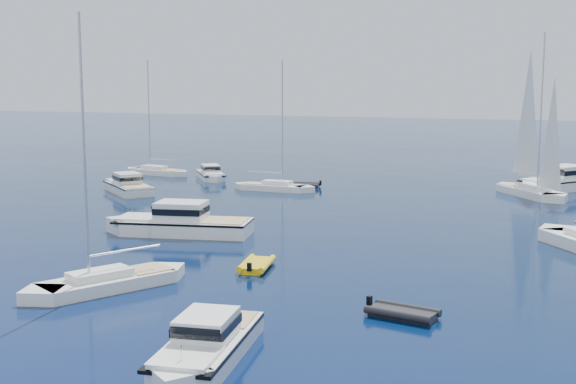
# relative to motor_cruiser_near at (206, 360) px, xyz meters

# --- Properties ---
(motor_cruiser_near) EXTENTS (4.04, 8.83, 2.23)m
(motor_cruiser_near) POSITION_rel_motor_cruiser_near_xyz_m (0.00, 0.00, 0.00)
(motor_cruiser_near) COLOR silver
(motor_cruiser_near) RESTS_ON ground
(motor_cruiser_centre) EXTENTS (11.59, 5.80, 2.92)m
(motor_cruiser_centre) POSITION_rel_motor_cruiser_near_xyz_m (-13.27, 20.36, 0.00)
(motor_cruiser_centre) COLOR silver
(motor_cruiser_centre) RESTS_ON ground
(motor_cruiser_far_l) EXTENTS (8.98, 8.03, 2.43)m
(motor_cruiser_far_l) POSITION_rel_motor_cruiser_near_xyz_m (-28.23, 35.94, 0.00)
(motor_cruiser_far_l) COLOR silver
(motor_cruiser_far_l) RESTS_ON ground
(motor_cruiser_distant) EXTENTS (9.89, 11.36, 3.05)m
(motor_cruiser_distant) POSITION_rel_motor_cruiser_near_xyz_m (10.43, 53.88, 0.00)
(motor_cruiser_distant) COLOR white
(motor_cruiser_distant) RESTS_ON ground
(motor_cruiser_horizon) EXTENTS (6.52, 7.46, 2.00)m
(motor_cruiser_horizon) POSITION_rel_motor_cruiser_near_xyz_m (-25.59, 47.94, 0.00)
(motor_cruiser_horizon) COLOR white
(motor_cruiser_horizon) RESTS_ON ground
(sailboat_fore) EXTENTS (6.63, 9.79, 14.25)m
(sailboat_fore) POSITION_rel_motor_cruiser_near_xyz_m (-9.40, 6.79, 0.00)
(sailboat_fore) COLOR silver
(sailboat_fore) RESTS_ON ground
(sailboat_centre) EXTENTS (8.90, 2.48, 13.02)m
(sailboat_centre) POSITION_rel_motor_cruiser_near_xyz_m (-15.66, 42.44, 0.00)
(sailboat_centre) COLOR white
(sailboat_centre) RESTS_ON ground
(sailboat_sails_r) EXTENTS (8.65, 9.95, 15.45)m
(sailboat_sails_r) POSITION_rel_motor_cruiser_near_xyz_m (7.82, 48.22, 0.00)
(sailboat_sails_r) COLOR white
(sailboat_sails_r) RESTS_ON ground
(sailboat_far_l) EXTENTS (9.43, 3.62, 13.51)m
(sailboat_far_l) POSITION_rel_motor_cruiser_near_xyz_m (-33.33, 49.18, 0.00)
(sailboat_far_l) COLOR silver
(sailboat_far_l) RESTS_ON ground
(tender_yellow) EXTENTS (2.57, 3.74, 0.95)m
(tender_yellow) POSITION_rel_motor_cruiser_near_xyz_m (-4.14, 13.50, 0.00)
(tender_yellow) COLOR yellow
(tender_yellow) RESTS_ON ground
(tender_grey_near) EXTENTS (3.55, 2.36, 0.95)m
(tender_grey_near) POSITION_rel_motor_cruiser_near_xyz_m (5.63, 7.92, 0.00)
(tender_grey_near) COLOR black
(tender_grey_near) RESTS_ON ground
(tender_grey_far) EXTENTS (4.18, 2.75, 0.95)m
(tender_grey_far) POSITION_rel_motor_cruiser_near_xyz_m (-14.01, 45.61, 0.00)
(tender_grey_far) COLOR black
(tender_grey_far) RESTS_ON ground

